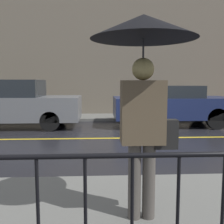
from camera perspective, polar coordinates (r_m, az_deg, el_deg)
The scene contains 8 objects.
ground_plane at distance 7.28m, azimuth 6.16°, elevation -5.64°, with size 80.00×80.00×0.00m, color black.
sidewalk_near at distance 3.22m, azimuth 19.52°, elevation -21.09°, with size 28.00×2.48×0.10m.
sidewalk_far at distance 11.21m, azimuth 2.91°, elevation -1.08°, with size 28.00×1.74×0.10m.
lane_marking at distance 7.28m, azimuth 6.16°, elevation -5.61°, with size 25.20×0.12×0.01m.
building_storefront at distance 12.21m, azimuth 2.49°, elevation 13.02°, with size 28.00×0.30×5.84m.
pedestrian at distance 2.65m, azimuth 6.92°, elevation 11.40°, with size 1.05×1.05×2.08m.
car_grey at distance 9.55m, azimuth -21.34°, elevation 1.73°, with size 4.65×1.86×1.61m.
car_navy at distance 9.42m, azimuth 12.76°, elevation 1.56°, with size 4.07×1.76×1.41m.
Camera 1 is at (-1.14, -7.03, 1.52)m, focal length 42.00 mm.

